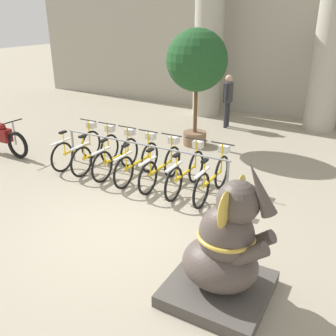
{
  "coord_description": "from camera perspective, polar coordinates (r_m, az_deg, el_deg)",
  "views": [
    {
      "loc": [
        3.3,
        -4.27,
        3.33
      ],
      "look_at": [
        0.57,
        0.57,
        1.0
      ],
      "focal_mm": 40.0,
      "sensor_mm": 36.0,
      "label": 1
    }
  ],
  "objects": [
    {
      "name": "person_pedestrian",
      "position": [
        11.67,
        9.11,
        10.7
      ],
      "size": [
        0.21,
        0.47,
        1.6
      ],
      "color": "#28282D",
      "rests_on": "ground_plane"
    },
    {
      "name": "bike_rack",
      "position": [
        7.96,
        -4.08,
        2.7
      ],
      "size": [
        4.0,
        0.05,
        0.77
      ],
      "color": "gray",
      "rests_on": "ground_plane"
    },
    {
      "name": "bicycle_0",
      "position": [
        8.96,
        -13.53,
        3.03
      ],
      "size": [
        0.48,
        1.66,
        0.97
      ],
      "color": "black",
      "rests_on": "ground_plane"
    },
    {
      "name": "bicycle_6",
      "position": [
        7.2,
        6.86,
        -1.43
      ],
      "size": [
        0.48,
        1.66,
        0.97
      ],
      "color": "black",
      "rests_on": "ground_plane"
    },
    {
      "name": "bicycle_5",
      "position": [
        7.41,
        2.81,
        -0.56
      ],
      "size": [
        0.48,
        1.66,
        0.97
      ],
      "color": "black",
      "rests_on": "ground_plane"
    },
    {
      "name": "elephant_statue",
      "position": [
        4.67,
        8.59,
        -12.66
      ],
      "size": [
        1.23,
        1.23,
        1.9
      ],
      "color": "#4C4742",
      "rests_on": "ground_plane"
    },
    {
      "name": "potted_tree",
      "position": [
        9.69,
        4.41,
        15.61
      ],
      "size": [
        1.54,
        1.54,
        2.99
      ],
      "color": "brown",
      "rests_on": "ground_plane"
    },
    {
      "name": "ground_plane",
      "position": [
        6.34,
        -7.15,
        -9.14
      ],
      "size": [
        60.0,
        60.0,
        0.0
      ],
      "primitive_type": "plane",
      "color": "#9E937F"
    },
    {
      "name": "bicycle_2",
      "position": [
        8.26,
        -7.75,
        1.77
      ],
      "size": [
        0.48,
        1.66,
        0.97
      ],
      "color": "black",
      "rests_on": "ground_plane"
    },
    {
      "name": "column_right",
      "position": [
        11.97,
        23.74,
        17.56
      ],
      "size": [
        1.16,
        1.16,
        5.16
      ],
      "color": "#ADA899",
      "rests_on": "ground_plane"
    },
    {
      "name": "column_left",
      "position": [
        12.97,
        6.21,
        19.48
      ],
      "size": [
        1.16,
        1.16,
        5.16
      ],
      "color": "#ADA899",
      "rests_on": "ground_plane"
    },
    {
      "name": "bicycle_1",
      "position": [
        8.6,
        -10.76,
        2.43
      ],
      "size": [
        0.48,
        1.66,
        0.97
      ],
      "color": "black",
      "rests_on": "ground_plane"
    },
    {
      "name": "building_facade",
      "position": [
        13.29,
        16.1,
        20.49
      ],
      "size": [
        20.0,
        0.2,
        6.0
      ],
      "color": "#A39E8E",
      "rests_on": "ground_plane"
    },
    {
      "name": "bicycle_3",
      "position": [
        7.93,
        -4.57,
        1.0
      ],
      "size": [
        0.48,
        1.66,
        0.97
      ],
      "color": "black",
      "rests_on": "ground_plane"
    },
    {
      "name": "bicycle_4",
      "position": [
        7.65,
        -0.99,
        0.26
      ],
      "size": [
        0.48,
        1.66,
        0.97
      ],
      "color": "black",
      "rests_on": "ground_plane"
    }
  ]
}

